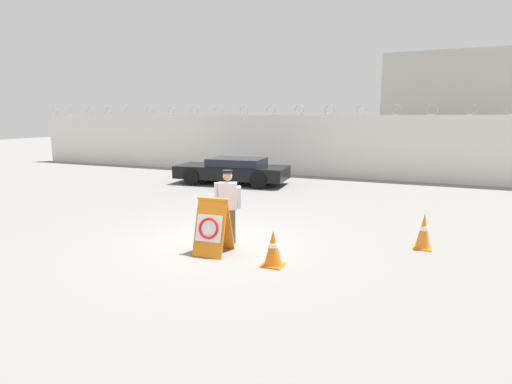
{
  "coord_description": "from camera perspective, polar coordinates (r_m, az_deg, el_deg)",
  "views": [
    {
      "loc": [
        4.16,
        -7.75,
        2.84
      ],
      "look_at": [
        0.55,
        0.89,
        1.07
      ],
      "focal_mm": 28.0,
      "sensor_mm": 36.0,
      "label": 1
    }
  ],
  "objects": [
    {
      "name": "traffic_cone_near",
      "position": [
        7.76,
        2.46,
        -7.99
      ],
      "size": [
        0.4,
        0.4,
        0.71
      ],
      "color": "orange",
      "rests_on": "ground_plane"
    },
    {
      "name": "perimeter_wall",
      "position": [
        19.4,
        10.3,
        6.48
      ],
      "size": [
        36.0,
        0.3,
        3.37
      ],
      "color": "silver",
      "rests_on": "ground_plane"
    },
    {
      "name": "barricade_sign",
      "position": [
        8.4,
        -6.25,
        -4.88
      ],
      "size": [
        0.7,
        0.78,
        1.19
      ],
      "rotation": [
        0.0,
        0.0,
        0.05
      ],
      "color": "orange",
      "rests_on": "ground_plane"
    },
    {
      "name": "traffic_cone_mid",
      "position": [
        9.44,
        22.83,
        -5.17
      ],
      "size": [
        0.37,
        0.37,
        0.79
      ],
      "color": "orange",
      "rests_on": "ground_plane"
    },
    {
      "name": "ground_plane",
      "position": [
        9.24,
        -5.34,
        -7.23
      ],
      "size": [
        90.0,
        90.0,
        0.0
      ],
      "primitive_type": "plane",
      "color": "gray"
    },
    {
      "name": "parked_car_front_coupe",
      "position": [
        17.08,
        -3.32,
        3.13
      ],
      "size": [
        4.87,
        2.25,
        1.11
      ],
      "rotation": [
        0.0,
        0.0,
        3.23
      ],
      "color": "black",
      "rests_on": "ground_plane"
    },
    {
      "name": "security_guard",
      "position": [
        8.97,
        -4.04,
        -1.64
      ],
      "size": [
        0.66,
        0.37,
        1.68
      ],
      "rotation": [
        0.0,
        0.0,
        0.42
      ],
      "color": "#514C42",
      "rests_on": "ground_plane"
    },
    {
      "name": "building_block",
      "position": [
        24.94,
        27.06,
        9.79
      ],
      "size": [
        7.66,
        7.75,
        5.87
      ],
      "color": "#B2ADA3",
      "rests_on": "ground_plane"
    }
  ]
}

